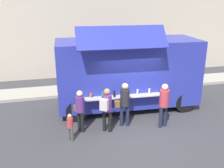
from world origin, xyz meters
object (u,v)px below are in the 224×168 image
(customer_front_ordering, at_px, (124,101))
(customer_rear_waiting, at_px, (80,107))
(customer_extra_browsing, at_px, (164,102))
(food_truck_main, at_px, (128,72))
(child_near_queue, at_px, (70,125))
(customer_mid_with_backpack, at_px, (107,106))
(trash_bin, at_px, (178,76))

(customer_front_ordering, xyz_separation_m, customer_rear_waiting, (-1.69, 0.00, -0.09))
(customer_front_ordering, bearing_deg, customer_extra_browsing, -89.09)
(customer_front_ordering, distance_m, customer_extra_browsing, 1.49)
(food_truck_main, height_order, child_near_queue, food_truck_main)
(customer_rear_waiting, bearing_deg, customer_mid_with_backpack, -46.15)
(trash_bin, distance_m, customer_extra_browsing, 5.36)
(customer_rear_waiting, bearing_deg, child_near_queue, -153.53)
(trash_bin, bearing_deg, customer_extra_browsing, -123.80)
(food_truck_main, bearing_deg, trash_bin, 34.39)
(customer_front_ordering, bearing_deg, customer_rear_waiting, 107.40)
(trash_bin, relative_size, child_near_queue, 0.98)
(child_near_queue, bearing_deg, customer_rear_waiting, 14.69)
(customer_front_ordering, bearing_deg, child_near_queue, 123.22)
(trash_bin, xyz_separation_m, customer_front_ordering, (-4.39, -4.00, 0.55))
(customer_mid_with_backpack, bearing_deg, food_truck_main, -0.85)
(customer_front_ordering, height_order, customer_mid_with_backpack, customer_front_ordering)
(customer_mid_with_backpack, xyz_separation_m, customer_rear_waiting, (-0.93, 0.30, -0.08))
(trash_bin, xyz_separation_m, customer_rear_waiting, (-6.08, -4.00, 0.46))
(trash_bin, height_order, customer_mid_with_backpack, customer_mid_with_backpack)
(customer_rear_waiting, relative_size, child_near_queue, 1.59)
(customer_mid_with_backpack, relative_size, customer_rear_waiting, 1.05)
(customer_extra_browsing, bearing_deg, customer_mid_with_backpack, 69.15)
(customer_rear_waiting, height_order, child_near_queue, customer_rear_waiting)
(customer_rear_waiting, xyz_separation_m, customer_extra_browsing, (3.11, -0.43, 0.09))
(customer_front_ordering, distance_m, customer_mid_with_backpack, 0.82)
(customer_mid_with_backpack, distance_m, customer_extra_browsing, 2.19)
(customer_mid_with_backpack, distance_m, child_near_queue, 1.45)
(food_truck_main, relative_size, customer_extra_browsing, 3.52)
(trash_bin, relative_size, customer_mid_with_backpack, 0.58)
(customer_rear_waiting, distance_m, customer_extra_browsing, 3.14)
(food_truck_main, distance_m, child_near_queue, 3.73)
(trash_bin, xyz_separation_m, child_near_queue, (-6.50, -4.60, 0.11))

